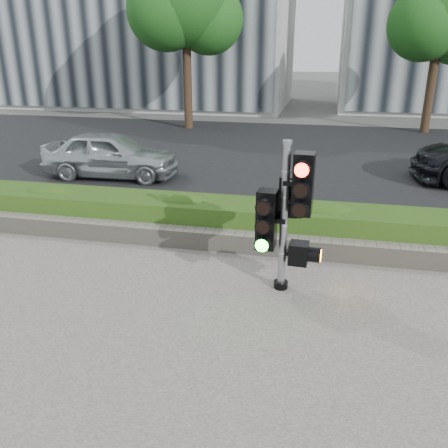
{
  "coord_description": "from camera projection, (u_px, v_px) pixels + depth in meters",
  "views": [
    {
      "loc": [
        1.45,
        -5.83,
        3.55
      ],
      "look_at": [
        0.07,
        0.6,
        1.03
      ],
      "focal_mm": 38.0,
      "sensor_mm": 36.0,
      "label": 1
    }
  ],
  "objects": [
    {
      "name": "tree_right",
      "position": [
        441.0,
        17.0,
        18.4
      ],
      "size": [
        4.1,
        3.58,
        6.53
      ],
      "color": "black",
      "rests_on": "ground"
    },
    {
      "name": "hedge",
      "position": [
        241.0,
        220.0,
        9.07
      ],
      "size": [
        12.0,
        1.0,
        0.68
      ],
      "primitive_type": "cube",
      "color": "#4F8428",
      "rests_on": "sidewalk"
    },
    {
      "name": "ground",
      "position": [
        210.0,
        304.0,
        6.88
      ],
      "size": [
        120.0,
        120.0,
        0.0
      ],
      "primitive_type": "plane",
      "color": "#51514C",
      "rests_on": "ground"
    },
    {
      "name": "sidewalk",
      "position": [
        149.0,
        433.0,
        4.59
      ],
      "size": [
        16.0,
        11.0,
        0.03
      ],
      "primitive_type": "cube",
      "color": "#9E9389",
      "rests_on": "ground"
    },
    {
      "name": "car_silver",
      "position": [
        111.0,
        154.0,
        13.1
      ],
      "size": [
        3.79,
        1.65,
        1.27
      ],
      "primitive_type": "imported",
      "rotation": [
        0.0,
        0.0,
        1.61
      ],
      "color": "#B8BCC0",
      "rests_on": "road"
    },
    {
      "name": "road",
      "position": [
        280.0,
        155.0,
        16.0
      ],
      "size": [
        60.0,
        13.0,
        0.02
      ],
      "primitive_type": "cube",
      "color": "black",
      "rests_on": "ground"
    },
    {
      "name": "stone_wall",
      "position": [
        235.0,
        241.0,
        8.54
      ],
      "size": [
        12.0,
        0.32,
        0.34
      ],
      "primitive_type": "cube",
      "color": "gray",
      "rests_on": "sidewalk"
    },
    {
      "name": "tree_left",
      "position": [
        186.0,
        3.0,
        19.24
      ],
      "size": [
        4.61,
        4.03,
        7.34
      ],
      "color": "black",
      "rests_on": "ground"
    },
    {
      "name": "traffic_signal",
      "position": [
        287.0,
        210.0,
        6.85
      ],
      "size": [
        0.79,
        0.59,
        2.27
      ],
      "rotation": [
        0.0,
        0.0,
        -0.06
      ],
      "color": "black",
      "rests_on": "sidewalk"
    },
    {
      "name": "curb",
      "position": [
        246.0,
        224.0,
        9.73
      ],
      "size": [
        60.0,
        0.25,
        0.12
      ],
      "primitive_type": "cube",
      "color": "gray",
      "rests_on": "ground"
    }
  ]
}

